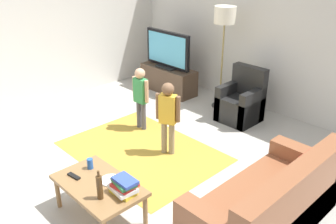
% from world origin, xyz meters
% --- Properties ---
extents(ground, '(7.80, 7.80, 0.00)m').
position_xyz_m(ground, '(0.00, 0.00, 0.00)').
color(ground, '#B2ADA3').
extents(wall_back, '(6.00, 0.12, 2.70)m').
position_xyz_m(wall_back, '(0.00, 3.00, 1.35)').
color(wall_back, silver).
rests_on(wall_back, ground).
extents(wall_left, '(0.12, 6.00, 2.70)m').
position_xyz_m(wall_left, '(-3.00, 0.00, 1.35)').
color(wall_left, silver).
rests_on(wall_left, ground).
extents(area_rug, '(2.20, 1.60, 0.01)m').
position_xyz_m(area_rug, '(-0.31, 0.38, 0.00)').
color(area_rug, '#B28C33').
rests_on(area_rug, ground).
extents(tv_stand, '(1.20, 0.44, 0.50)m').
position_xyz_m(tv_stand, '(-1.76, 2.30, 0.24)').
color(tv_stand, '#4C3828').
rests_on(tv_stand, ground).
extents(tv, '(1.10, 0.28, 0.71)m').
position_xyz_m(tv, '(-1.76, 2.28, 0.85)').
color(tv, black).
rests_on(tv, tv_stand).
extents(couch, '(0.80, 1.80, 0.86)m').
position_xyz_m(couch, '(1.81, 0.29, 0.29)').
color(couch, brown).
rests_on(couch, ground).
extents(armchair, '(0.60, 0.60, 0.90)m').
position_xyz_m(armchair, '(0.04, 2.26, 0.30)').
color(armchair, black).
rests_on(armchair, ground).
extents(floor_lamp, '(0.36, 0.36, 1.78)m').
position_xyz_m(floor_lamp, '(-0.57, 2.45, 1.54)').
color(floor_lamp, '#262626').
rests_on(floor_lamp, ground).
extents(child_near_tv, '(0.34, 0.16, 1.00)m').
position_xyz_m(child_near_tv, '(-0.87, 0.85, 0.60)').
color(child_near_tv, '#4C4C59').
rests_on(child_near_tv, ground).
extents(child_center, '(0.33, 0.21, 1.05)m').
position_xyz_m(child_center, '(-0.03, 0.62, 0.63)').
color(child_center, gray).
rests_on(child_center, ground).
extents(coffee_table, '(1.00, 0.60, 0.42)m').
position_xyz_m(coffee_table, '(0.43, -0.82, 0.37)').
color(coffee_table, olive).
rests_on(coffee_table, ground).
extents(book_stack, '(0.30, 0.24, 0.18)m').
position_xyz_m(book_stack, '(0.74, -0.72, 0.51)').
color(book_stack, yellow).
rests_on(book_stack, coffee_table).
extents(bottle, '(0.06, 0.06, 0.31)m').
position_xyz_m(bottle, '(0.65, -0.94, 0.55)').
color(bottle, '#4C3319').
rests_on(bottle, coffee_table).
extents(tv_remote, '(0.17, 0.07, 0.02)m').
position_xyz_m(tv_remote, '(0.15, -0.94, 0.43)').
color(tv_remote, black).
rests_on(tv_remote, coffee_table).
extents(soda_can, '(0.07, 0.07, 0.12)m').
position_xyz_m(soda_can, '(0.13, -0.72, 0.48)').
color(soda_can, '#2659B2').
rests_on(soda_can, coffee_table).
extents(plate, '(0.22, 0.22, 0.02)m').
position_xyz_m(plate, '(0.48, -0.70, 0.43)').
color(plate, white).
rests_on(plate, coffee_table).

